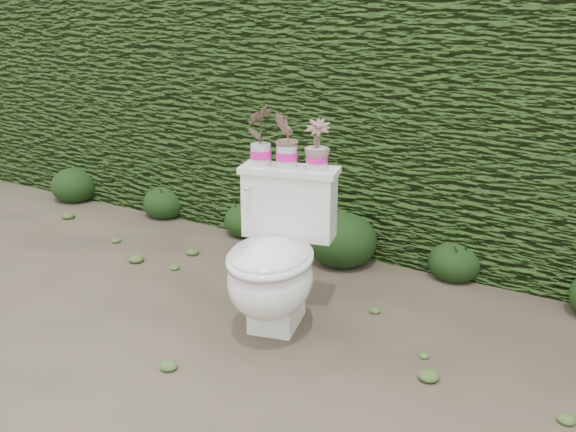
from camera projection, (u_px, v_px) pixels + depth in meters
The scene contains 11 objects.
ground at pixel (251, 326), 3.28m from camera, with size 60.00×60.00×0.00m, color brown.
hedge at pixel (380, 120), 4.32m from camera, with size 8.00×1.00×1.60m, color #33541C.
toilet at pixel (275, 261), 3.16m from camera, with size 0.60×0.77×0.78m.
potted_plant_left at pixel (261, 136), 3.24m from camera, with size 0.16×0.11×0.30m, color #246A21.
potted_plant_center at pixel (287, 141), 3.20m from camera, with size 0.15×0.12×0.27m, color #246A21.
potted_plant_right at pixel (317, 146), 3.17m from camera, with size 0.13×0.13×0.23m, color #246A21.
liriope_clump_0 at pixel (74, 182), 5.25m from camera, with size 0.37×0.37×0.30m, color #1D3813.
liriope_clump_1 at pixel (165, 199), 4.87m from camera, with size 0.33×0.33×0.26m, color #1D3813.
liriope_clump_2 at pixel (247, 217), 4.50m from camera, with size 0.32×0.32×0.26m, color #1D3813.
liriope_clump_3 at pixel (343, 236), 4.01m from camera, with size 0.43×0.43×0.35m, color #1D3813.
liriope_clump_4 at pixel (455, 257), 3.81m from camera, with size 0.32×0.32×0.25m, color #1D3813.
Camera 1 is at (1.64, -2.42, 1.60)m, focal length 40.00 mm.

